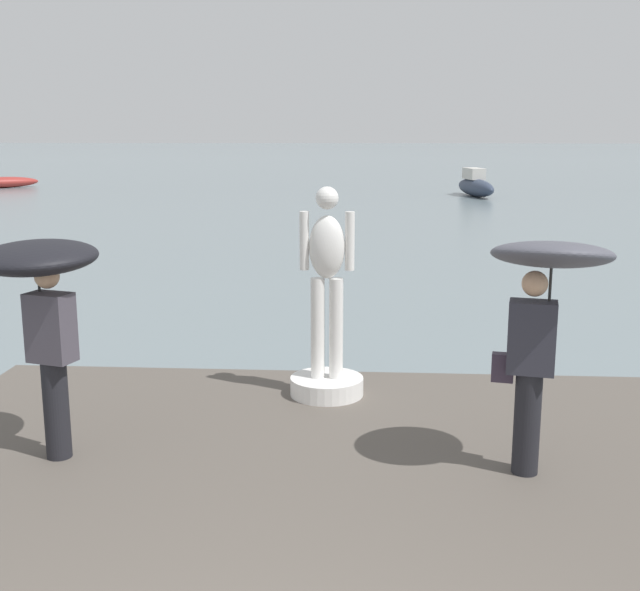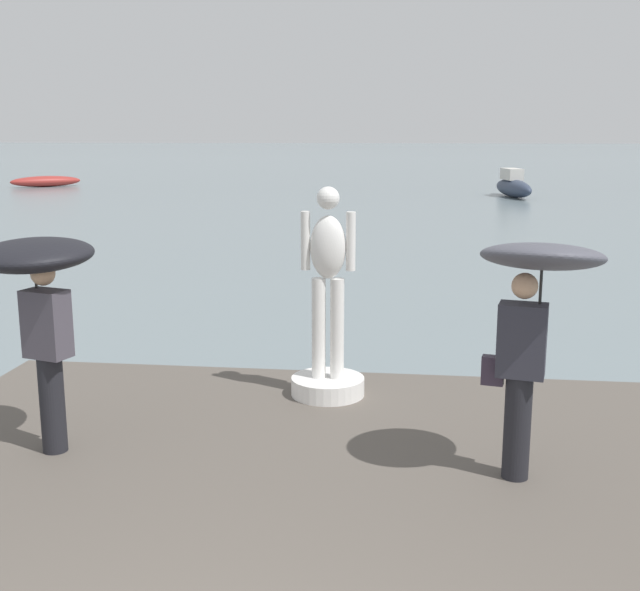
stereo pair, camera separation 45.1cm
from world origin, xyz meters
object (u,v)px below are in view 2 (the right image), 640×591
(onlooker_right, at_px, (534,298))
(statue_white_figure, at_px, (328,326))
(onlooker_left, at_px, (38,282))
(boat_rightward, at_px, (513,186))
(boat_mid, at_px, (46,181))

(onlooker_right, bearing_deg, statue_white_figure, 134.61)
(onlooker_left, relative_size, boat_rightward, 0.40)
(statue_white_figure, bearing_deg, onlooker_right, -45.39)
(onlooker_right, height_order, boat_rightward, onlooker_right)
(onlooker_right, bearing_deg, onlooker_left, 178.60)
(boat_mid, bearing_deg, onlooker_left, -64.05)
(boat_rightward, bearing_deg, onlooker_left, -103.22)
(statue_white_figure, relative_size, onlooker_right, 1.11)
(onlooker_right, distance_m, boat_mid, 45.38)
(boat_mid, bearing_deg, boat_rightward, -9.28)
(statue_white_figure, relative_size, boat_rightward, 0.47)
(statue_white_figure, distance_m, onlooker_left, 3.04)
(onlooker_right, height_order, boat_mid, onlooker_right)
(onlooker_left, relative_size, boat_mid, 0.50)
(onlooker_right, bearing_deg, boat_mid, 120.67)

